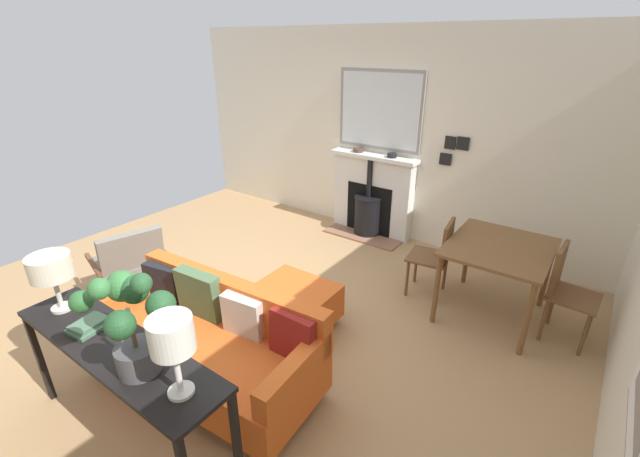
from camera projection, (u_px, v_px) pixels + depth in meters
ground_plane at (237, 318)px, 4.10m from camera, size 5.43×6.09×0.01m
wall_left at (378, 135)px, 5.56m from camera, size 0.12×6.09×2.68m
fireplace at (371, 200)px, 5.74m from camera, size 0.51×1.22×1.12m
mirror_over_mantel at (380, 110)px, 5.33m from camera, size 0.04×1.17×0.99m
mantel_bowl_near at (358, 150)px, 5.60m from camera, size 0.14×0.14×0.05m
mantel_bowl_far at (392, 155)px, 5.34m from camera, size 0.12×0.12×0.05m
sofa at (210, 341)px, 3.24m from camera, size 0.91×1.87×0.82m
ottoman at (296, 302)px, 3.90m from camera, size 0.59×0.73×0.42m
armchair_accent at (130, 259)px, 4.25m from camera, size 0.80×0.74×0.81m
console_table at (117, 357)px, 2.58m from camera, size 0.40×1.72×0.79m
table_lamp_near_end at (51, 269)px, 2.76m from camera, size 0.27×0.27×0.41m
table_lamp_far_end at (172, 338)px, 2.06m from camera, size 0.22×0.22×0.47m
potted_plant at (132, 317)px, 2.25m from camera, size 0.45×0.40×0.65m
book_stack at (90, 325)px, 2.69m from camera, size 0.26×0.21×0.05m
dining_table at (499, 255)px, 3.90m from camera, size 1.00×0.89×0.75m
dining_chair_near_fireplace at (437, 253)px, 4.28m from camera, size 0.45×0.45×0.85m
dining_chair_by_back_wall at (565, 286)px, 3.65m from camera, size 0.42×0.42×0.88m
photo_gallery_row at (453, 149)px, 4.95m from camera, size 0.02×0.33×0.36m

